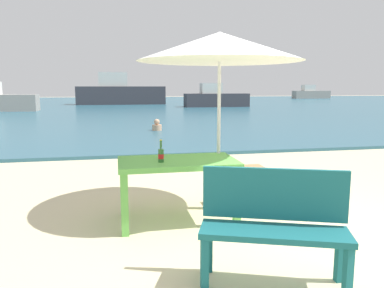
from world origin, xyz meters
The scene contains 11 objects.
ground_plane centered at (0.00, 0.00, 0.00)m, with size 120.00×120.00×0.00m, color beige.
sea_water centered at (0.00, 30.00, 0.04)m, with size 120.00×50.00×0.08m, color #2D6075.
picnic_table_green centered at (-1.24, 0.80, 0.65)m, with size 1.40×0.80×0.76m.
beer_bottle_amber centered at (-1.45, 0.69, 0.85)m, with size 0.07×0.07×0.26m.
patio_umbrella centered at (-0.64, 1.13, 2.12)m, with size 2.10×2.10×2.30m.
side_table_wood centered at (-0.20, 1.15, 0.35)m, with size 0.44×0.44×0.54m.
bench_teal_center centered at (-0.69, -0.77, 0.54)m, with size 1.25×0.75×0.95m.
swimmer_person centered at (-0.55, 9.72, 0.24)m, with size 0.34×0.34×0.41m.
boat_sailboat centered at (-1.60, 30.54, 1.08)m, with size 7.68×2.09×2.79m.
boat_tanker centered at (23.61, 42.67, 0.73)m, with size 4.95×1.35×1.80m.
boat_fishing_trawler centered at (5.66, 24.77, 0.73)m, with size 4.99×1.36×1.81m.
Camera 1 is at (-1.94, -3.52, 1.62)m, focal length 34.91 mm.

